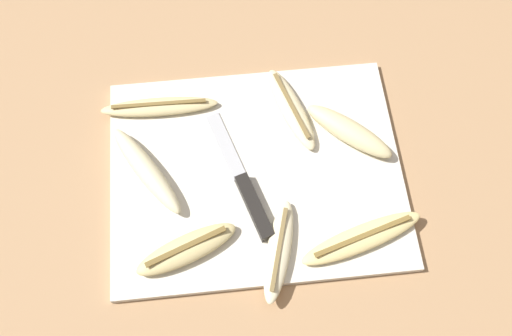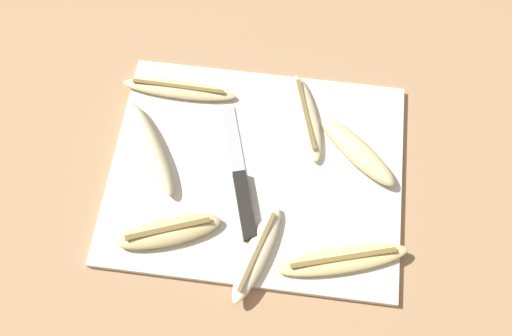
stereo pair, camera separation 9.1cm
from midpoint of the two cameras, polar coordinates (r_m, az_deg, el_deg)
The scene contains 10 objects.
ground_plane at distance 0.93m, azimuth 2.79°, elevation -0.88°, with size 4.00×4.00×0.00m, color tan.
cutting_board at distance 0.93m, azimuth 2.80°, elevation -0.72°, with size 0.45×0.36×0.01m.
knife at distance 0.90m, azimuth 1.59°, elevation -2.75°, with size 0.09×0.23×0.02m.
banana_cream_curved at distance 0.96m, azimuth 7.47°, elevation 4.56°, with size 0.08×0.16×0.02m.
banana_golden_short at distance 0.88m, azimuth 11.24°, elevation -8.90°, with size 0.19×0.09×0.02m.
banana_mellow_near at distance 0.98m, azimuth -4.74°, elevation 7.21°, with size 0.19×0.04×0.02m.
banana_pale_long at distance 0.93m, azimuth -7.30°, elevation 1.65°, with size 0.12×0.17×0.03m.
banana_spotted_left at distance 0.87m, azimuth -5.36°, elevation -6.37°, with size 0.16×0.09×0.02m.
banana_soft_right at distance 0.94m, azimuth 12.36°, elevation 1.28°, with size 0.14×0.13×0.03m.
banana_bright_far at distance 0.86m, azimuth 3.13°, elevation -8.46°, with size 0.08×0.16×0.02m.
Camera 2 is at (0.05, -0.39, 0.85)m, focal length 42.00 mm.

